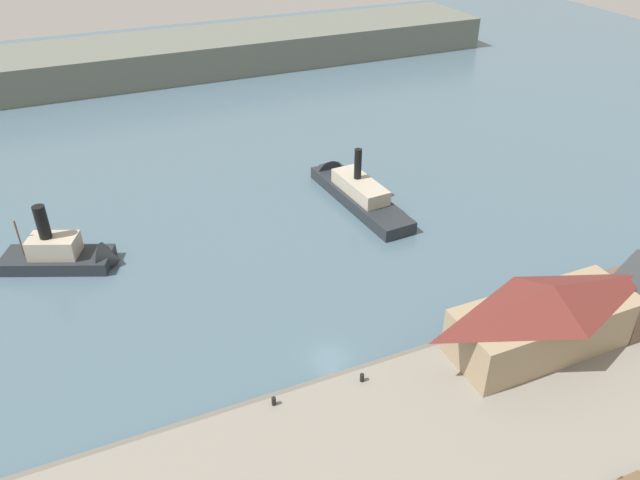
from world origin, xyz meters
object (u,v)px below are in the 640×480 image
Objects in this scene: mooring_post_west at (362,378)px; ferry_moored_west at (68,255)px; mooring_post_center_west at (274,401)px; ferry_near_quay at (352,188)px; ferry_shed_central_terminal at (546,316)px.

mooring_post_west is 44.07m from ferry_moored_west.
mooring_post_center_west is 0.06× the size of ferry_moored_west.
ferry_near_quay reaches higher than mooring_post_west.
mooring_post_center_west is at bearing -125.62° from ferry_near_quay.
mooring_post_center_west is 9.38m from mooring_post_west.
ferry_near_quay is at bearing 54.38° from mooring_post_center_west.
ferry_near_quay is (26.98, 37.66, -0.15)m from mooring_post_center_west.
mooring_post_center_west is 38.84m from ferry_moored_west.
ferry_moored_west is at bearing -176.89° from ferry_near_quay.
mooring_post_center_west is at bearing 176.25° from mooring_post_west.
mooring_post_center_west is 0.03× the size of ferry_near_quay.
ferry_shed_central_terminal is 60.24m from ferry_moored_west.
mooring_post_west is 0.03× the size of ferry_near_quay.
mooring_post_center_west is at bearing 172.92° from ferry_shed_central_terminal.
ferry_shed_central_terminal is at bearing -8.60° from mooring_post_west.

